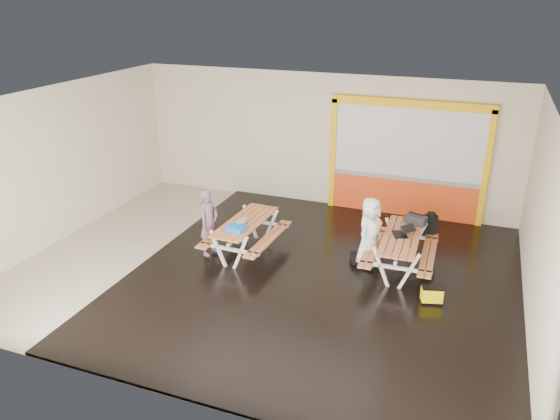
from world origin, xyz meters
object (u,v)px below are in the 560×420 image
at_px(picnic_table_right, 401,244).
at_px(laptop_left, 237,224).
at_px(backpack, 430,223).
at_px(fluke_bag, 432,294).
at_px(picnic_table_left, 246,229).
at_px(laptop_right, 403,232).
at_px(person_left, 209,222).
at_px(dark_case, 362,258).
at_px(person_right, 370,232).
at_px(blue_pouch, 237,229).
at_px(toolbox, 416,220).

distance_m(picnic_table_right, laptop_left, 3.41).
bearing_deg(backpack, fluke_bag, -81.49).
distance_m(picnic_table_left, laptop_right, 3.32).
bearing_deg(picnic_table_left, fluke_bag, -9.30).
bearing_deg(backpack, person_left, -157.26).
xyz_separation_m(backpack, dark_case, (-1.25, -0.96, -0.61)).
xyz_separation_m(dark_case, fluke_bag, (1.57, -1.13, 0.08)).
bearing_deg(backpack, person_right, -134.00).
distance_m(picnic_table_left, fluke_bag, 4.12).
height_order(picnic_table_left, blue_pouch, blue_pouch).
bearing_deg(person_left, toolbox, -61.23).
distance_m(toolbox, fluke_bag, 1.98).
relative_size(picnic_table_left, fluke_bag, 4.55).
relative_size(person_left, person_right, 1.01).
xyz_separation_m(toolbox, backpack, (0.28, 0.33, -0.17)).
bearing_deg(laptop_right, person_left, -167.56).
distance_m(picnic_table_left, blue_pouch, 0.60).
relative_size(toolbox, fluke_bag, 1.06).
distance_m(picnic_table_right, person_left, 4.03).
height_order(laptop_right, blue_pouch, laptop_right).
distance_m(toolbox, dark_case, 1.40).
bearing_deg(laptop_right, toolbox, 75.19).
relative_size(picnic_table_left, laptop_left, 4.86).
height_order(blue_pouch, toolbox, toolbox).
distance_m(person_left, toolbox, 4.38).
height_order(person_left, laptop_right, person_left).
xyz_separation_m(laptop_left, backpack, (3.79, 1.74, -0.11)).
height_order(person_left, dark_case, person_left).
xyz_separation_m(person_left, fluke_bag, (4.71, -0.25, -0.62)).
bearing_deg(fluke_bag, laptop_right, 124.25).
bearing_deg(picnic_table_left, laptop_right, 7.94).
height_order(laptop_right, fluke_bag, laptop_right).
bearing_deg(laptop_right, picnic_table_left, -172.06).
bearing_deg(person_left, laptop_right, -68.96).
distance_m(backpack, dark_case, 1.69).
relative_size(person_right, backpack, 3.10).
xyz_separation_m(person_left, blue_pouch, (0.71, -0.14, 0.02)).
bearing_deg(laptop_right, person_right, -166.07).
bearing_deg(fluke_bag, backpack, 98.51).
distance_m(person_left, fluke_bag, 4.76).
distance_m(picnic_table_left, laptop_left, 0.39).
bearing_deg(picnic_table_right, blue_pouch, -163.45).
distance_m(person_right, blue_pouch, 2.73).
bearing_deg(backpack, laptop_right, -114.83).
distance_m(picnic_table_left, dark_case, 2.57).
height_order(dark_case, fluke_bag, fluke_bag).
height_order(person_right, backpack, person_right).
distance_m(picnic_table_right, laptop_right, 0.25).
height_order(picnic_table_left, dark_case, picnic_table_left).
bearing_deg(blue_pouch, laptop_left, 113.42).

